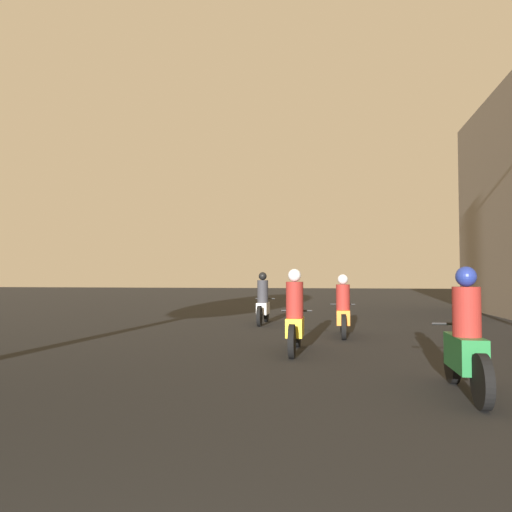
% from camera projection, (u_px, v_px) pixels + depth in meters
% --- Properties ---
extents(motorcycle_green, '(0.60, 1.93, 1.52)m').
position_uv_depth(motorcycle_green, '(466.00, 344.00, 5.90)').
color(motorcycle_green, black).
rests_on(motorcycle_green, ground_plane).
extents(motorcycle_yellow, '(0.60, 2.01, 1.55)m').
position_uv_depth(motorcycle_yellow, '(295.00, 318.00, 9.25)').
color(motorcycle_yellow, black).
rests_on(motorcycle_yellow, ground_plane).
extents(motorcycle_orange, '(0.60, 1.95, 1.46)m').
position_uv_depth(motorcycle_orange, '(343.00, 311.00, 11.74)').
color(motorcycle_orange, black).
rests_on(motorcycle_orange, ground_plane).
extents(motorcycle_white, '(0.60, 2.06, 1.53)m').
position_uv_depth(motorcycle_white, '(263.00, 303.00, 14.76)').
color(motorcycle_white, black).
rests_on(motorcycle_white, ground_plane).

